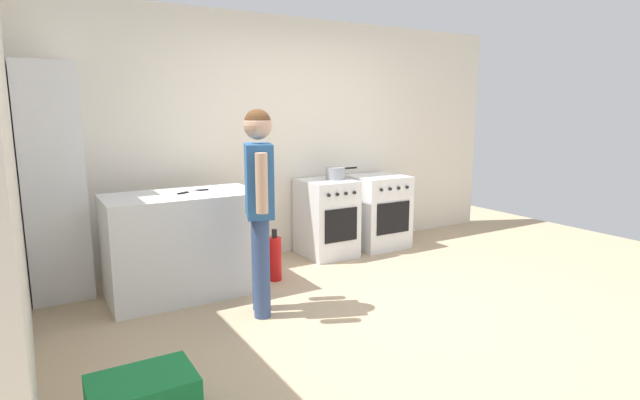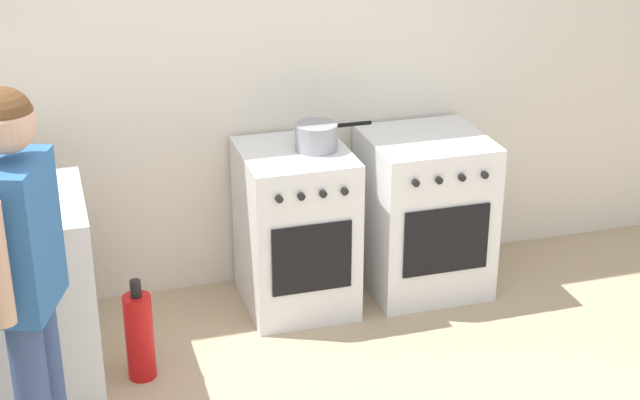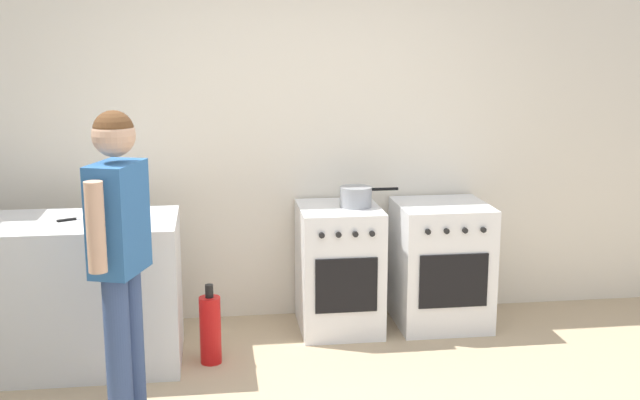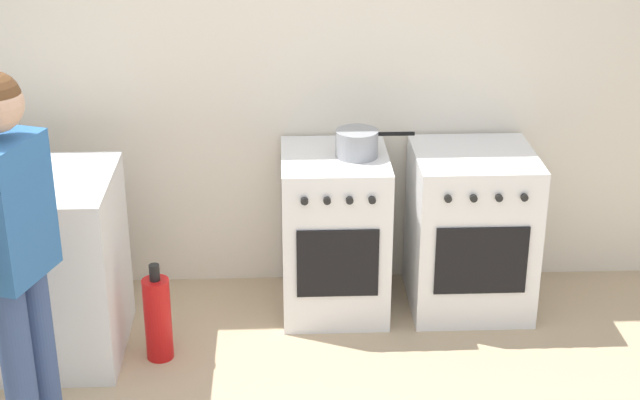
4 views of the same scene
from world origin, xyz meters
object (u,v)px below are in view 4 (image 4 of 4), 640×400
at_px(person, 12,237).
at_px(oven_right, 470,230).
at_px(pot, 357,143).
at_px(oven_left, 334,232).
at_px(knife_paring, 9,173).
at_px(fire_extinguisher, 158,318).

bearing_deg(person, oven_right, 29.34).
distance_m(oven_right, pot, 0.77).
bearing_deg(oven_left, oven_right, 0.00).
bearing_deg(person, oven_left, 40.94).
bearing_deg(person, knife_paring, 105.22).
bearing_deg(oven_left, knife_paring, -168.40).
relative_size(oven_right, person, 0.52).
xyz_separation_m(oven_left, person, (-1.31, -1.13, 0.54)).
bearing_deg(pot, oven_right, 1.01).
relative_size(person, fire_extinguisher, 3.24).
bearing_deg(oven_right, knife_paring, -172.02).
bearing_deg(oven_right, person, -150.66).
relative_size(pot, fire_extinguisher, 0.79).
distance_m(person, fire_extinguisher, 1.09).
height_order(person, fire_extinguisher, person).
bearing_deg(pot, person, -141.61).
bearing_deg(fire_extinguisher, oven_left, 28.78).
height_order(oven_left, person, person).
bearing_deg(knife_paring, oven_left, 11.60).
xyz_separation_m(oven_left, fire_extinguisher, (-0.87, -0.48, -0.21)).
distance_m(oven_left, oven_right, 0.71).
height_order(pot, knife_paring, pot).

